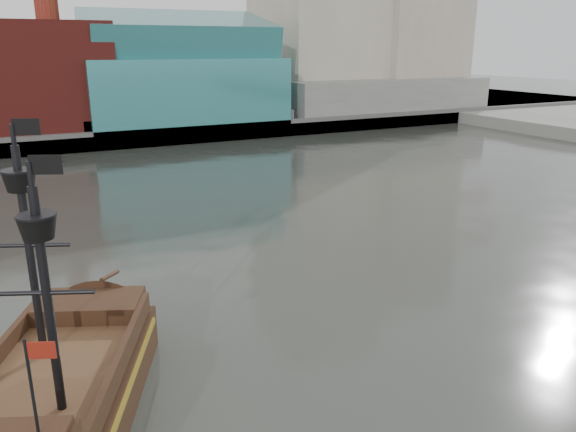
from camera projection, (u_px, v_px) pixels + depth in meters
ground at (425, 362)px, 25.53m from camera, size 400.00×400.00×0.00m
promenade_far at (97, 118)px, 103.74m from camera, size 220.00×60.00×2.00m
seawall at (131, 139)px, 78.48m from camera, size 220.00×1.00×2.60m
crane_a at (465, 21)px, 123.97m from camera, size 22.50×4.00×32.25m
crane_b at (464, 38)px, 137.69m from camera, size 19.10×4.00×26.25m
pirate_ship at (54, 410)px, 20.40m from camera, size 10.99×16.96×12.26m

